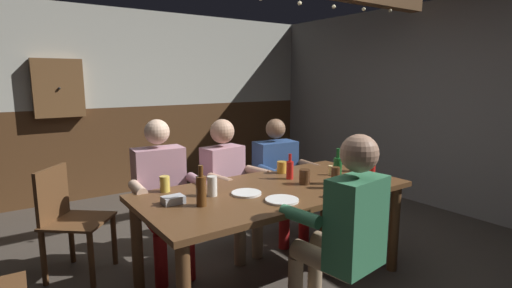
% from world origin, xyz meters
% --- Properties ---
extents(ground_plane, '(7.08, 7.08, 0.00)m').
position_xyz_m(ground_plane, '(0.00, 0.00, 0.00)').
color(ground_plane, '#423A33').
extents(back_wall_upper, '(5.44, 0.12, 1.29)m').
position_xyz_m(back_wall_upper, '(0.00, 3.01, 1.83)').
color(back_wall_upper, beige).
extents(back_wall_wainscot, '(5.44, 0.12, 1.18)m').
position_xyz_m(back_wall_wainscot, '(0.00, 3.01, 0.59)').
color(back_wall_wainscot, brown).
rests_on(back_wall_wainscot, ground_plane).
extents(side_wall_concrete, '(0.12, 5.90, 2.48)m').
position_xyz_m(side_wall_concrete, '(2.78, 0.00, 1.24)').
color(side_wall_concrete, gray).
rests_on(side_wall_concrete, ground_plane).
extents(dining_table, '(2.01, 0.95, 0.76)m').
position_xyz_m(dining_table, '(0.00, -0.13, 0.67)').
color(dining_table, brown).
rests_on(dining_table, ground_plane).
extents(person_0, '(0.56, 0.53, 1.25)m').
position_xyz_m(person_0, '(-0.61, 0.57, 0.68)').
color(person_0, '#B78493').
rests_on(person_0, ground_plane).
extents(person_1, '(0.54, 0.54, 1.21)m').
position_xyz_m(person_1, '(0.01, 0.56, 0.67)').
color(person_1, '#B78493').
rests_on(person_1, ground_plane).
extents(person_2, '(0.58, 0.55, 1.18)m').
position_xyz_m(person_2, '(0.60, 0.57, 0.65)').
color(person_2, '#2D4C84').
rests_on(person_2, ground_plane).
extents(person_3, '(0.54, 0.56, 1.26)m').
position_xyz_m(person_3, '(-0.01, -0.83, 0.69)').
color(person_3, '#33724C').
rests_on(person_3, ground_plane).
extents(chair_empty_near_left, '(0.62, 0.62, 0.88)m').
position_xyz_m(chair_empty_near_left, '(-1.26, 0.92, 0.48)').
color(chair_empty_near_left, brown).
rests_on(chair_empty_near_left, ground_plane).
extents(table_candle, '(0.04, 0.04, 0.08)m').
position_xyz_m(table_candle, '(0.62, -0.09, 0.80)').
color(table_candle, '#F9E08C').
rests_on(table_candle, dining_table).
extents(condiment_caddy, '(0.14, 0.10, 0.05)m').
position_xyz_m(condiment_caddy, '(-0.77, -0.04, 0.79)').
color(condiment_caddy, '#B2B7BC').
rests_on(condiment_caddy, dining_table).
extents(plate_0, '(0.22, 0.22, 0.01)m').
position_xyz_m(plate_0, '(-0.15, -0.41, 0.77)').
color(plate_0, white).
rests_on(plate_0, dining_table).
extents(plate_1, '(0.21, 0.21, 0.01)m').
position_xyz_m(plate_1, '(-0.26, -0.15, 0.77)').
color(plate_1, white).
rests_on(plate_1, dining_table).
extents(bottle_0, '(0.06, 0.06, 0.21)m').
position_xyz_m(bottle_0, '(0.26, 0.01, 0.84)').
color(bottle_0, red).
rests_on(bottle_0, dining_table).
extents(bottle_1, '(0.07, 0.07, 0.28)m').
position_xyz_m(bottle_1, '(0.47, -0.32, 0.87)').
color(bottle_1, '#195923').
rests_on(bottle_1, dining_table).
extents(bottle_2, '(0.07, 0.07, 0.27)m').
position_xyz_m(bottle_2, '(-0.64, -0.19, 0.87)').
color(bottle_2, '#593314').
rests_on(bottle_2, dining_table).
extents(bottle_3, '(0.07, 0.07, 0.30)m').
position_xyz_m(bottle_3, '(0.88, -0.31, 0.88)').
color(bottle_3, red).
rests_on(bottle_3, dining_table).
extents(pint_glass_0, '(0.08, 0.08, 0.12)m').
position_xyz_m(pint_glass_0, '(0.25, -0.18, 0.82)').
color(pint_glass_0, '#4C2D19').
rests_on(pint_glass_0, dining_table).
extents(pint_glass_1, '(0.06, 0.06, 0.16)m').
position_xyz_m(pint_glass_1, '(0.37, -0.39, 0.84)').
color(pint_glass_1, '#4C2D19').
rests_on(pint_glass_1, dining_table).
extents(pint_glass_2, '(0.07, 0.07, 0.14)m').
position_xyz_m(pint_glass_2, '(0.94, -0.16, 0.83)').
color(pint_glass_2, '#E5C64C').
rests_on(pint_glass_2, dining_table).
extents(pint_glass_3, '(0.07, 0.07, 0.11)m').
position_xyz_m(pint_glass_3, '(-0.71, 0.24, 0.82)').
color(pint_glass_3, '#E5C64C').
rests_on(pint_glass_3, dining_table).
extents(pint_glass_4, '(0.08, 0.08, 0.10)m').
position_xyz_m(pint_glass_4, '(0.33, 0.20, 0.81)').
color(pint_glass_4, gold).
rests_on(pint_glass_4, dining_table).
extents(pint_glass_5, '(0.07, 0.07, 0.14)m').
position_xyz_m(pint_glass_5, '(-0.48, -0.04, 0.83)').
color(pint_glass_5, white).
rests_on(pint_glass_5, dining_table).
extents(wall_dart_cabinet, '(0.56, 0.15, 0.70)m').
position_xyz_m(wall_dart_cabinet, '(-0.98, 2.88, 1.45)').
color(wall_dart_cabinet, brown).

